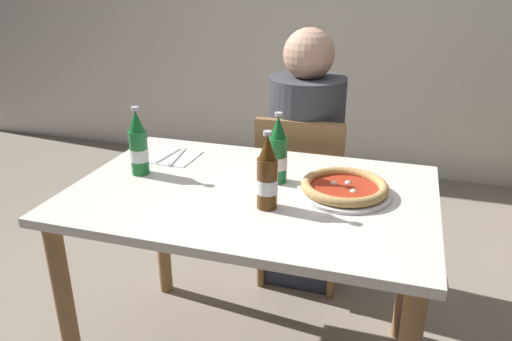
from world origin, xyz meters
The scene contains 8 objects.
dining_table_main centered at (0.00, 0.00, 0.64)m, with size 1.20×0.80×0.75m.
chair_behind_table centered at (0.05, 0.61, 0.48)m, with size 0.41×0.41×0.85m.
diner_seated centered at (0.05, 0.66, 0.58)m, with size 0.34×0.34×1.21m.
pizza_margherita_near centered at (0.30, 0.06, 0.77)m, with size 0.31×0.31×0.04m.
beer_bottle_left centered at (0.06, 0.09, 0.85)m, with size 0.07×0.07×0.25m.
beer_bottle_center centered at (0.08, -0.11, 0.85)m, with size 0.07×0.07×0.25m.
beer_bottle_right centered at (-0.43, 0.02, 0.85)m, with size 0.07×0.07×0.25m.
napkin_with_cutlery centered at (-0.39, 0.20, 0.75)m, with size 0.18×0.19×0.01m.
Camera 1 is at (0.46, -1.43, 1.44)m, focal length 34.75 mm.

